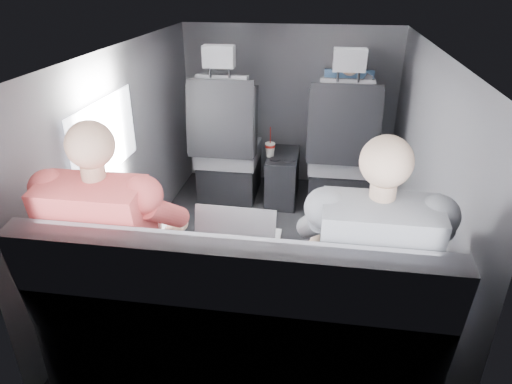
# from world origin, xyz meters

# --- Properties ---
(floor) EXTENTS (2.60, 2.60, 0.00)m
(floor) POSITION_xyz_m (0.00, 0.00, 0.00)
(floor) COLOR black
(floor) RESTS_ON ground
(ceiling) EXTENTS (2.60, 2.60, 0.00)m
(ceiling) POSITION_xyz_m (0.00, 0.00, 1.35)
(ceiling) COLOR #B2B2AD
(ceiling) RESTS_ON panel_back
(panel_left) EXTENTS (0.02, 2.60, 1.35)m
(panel_left) POSITION_xyz_m (-0.90, 0.00, 0.68)
(panel_left) COLOR #56565B
(panel_left) RESTS_ON floor
(panel_right) EXTENTS (0.02, 2.60, 1.35)m
(panel_right) POSITION_xyz_m (0.90, 0.00, 0.68)
(panel_right) COLOR #56565B
(panel_right) RESTS_ON floor
(panel_front) EXTENTS (1.80, 0.02, 1.35)m
(panel_front) POSITION_xyz_m (0.00, 1.30, 0.68)
(panel_front) COLOR #56565B
(panel_front) RESTS_ON floor
(panel_back) EXTENTS (1.80, 0.02, 1.35)m
(panel_back) POSITION_xyz_m (0.00, -1.30, 0.68)
(panel_back) COLOR #56565B
(panel_back) RESTS_ON floor
(side_window) EXTENTS (0.02, 0.75, 0.42)m
(side_window) POSITION_xyz_m (-0.88, -0.30, 0.90)
(side_window) COLOR white
(side_window) RESTS_ON panel_left
(seatbelt) EXTENTS (0.35, 0.11, 0.59)m
(seatbelt) POSITION_xyz_m (0.45, 0.67, 0.80)
(seatbelt) COLOR black
(seatbelt) RESTS_ON front_seat_right
(front_seat_left) EXTENTS (0.52, 0.58, 1.26)m
(front_seat_left) POSITION_xyz_m (-0.45, 0.84, 0.40)
(front_seat_left) COLOR black
(front_seat_left) RESTS_ON floor
(front_seat_right) EXTENTS (0.52, 0.58, 1.26)m
(front_seat_right) POSITION_xyz_m (0.45, 0.84, 0.40)
(front_seat_right) COLOR black
(front_seat_right) RESTS_ON floor
(center_console) EXTENTS (0.24, 0.48, 0.41)m
(center_console) POSITION_xyz_m (0.00, 0.88, 0.20)
(center_console) COLOR black
(center_console) RESTS_ON floor
(rear_bench) EXTENTS (1.60, 0.57, 0.92)m
(rear_bench) POSITION_xyz_m (0.00, -1.06, 0.31)
(rear_bench) COLOR slate
(rear_bench) RESTS_ON floor
(soda_cup) EXTENTS (0.08, 0.08, 0.24)m
(soda_cup) POSITION_xyz_m (-0.10, 0.82, 0.46)
(soda_cup) COLOR white
(soda_cup) RESTS_ON center_console
(laptop_white) EXTENTS (0.34, 0.32, 0.25)m
(laptop_white) POSITION_xyz_m (-0.54, -0.77, 0.63)
(laptop_white) COLOR white
(laptop_white) RESTS_ON passenger_rear_left
(laptop_silver) EXTENTS (0.36, 0.32, 0.25)m
(laptop_silver) POSITION_xyz_m (-0.04, -0.80, 0.63)
(laptop_silver) COLOR #B7B6BB
(laptop_silver) RESTS_ON rear_bench
(laptop_black) EXTENTS (0.43, 0.45, 0.25)m
(laptop_black) POSITION_xyz_m (0.48, -0.79, 0.64)
(laptop_black) COLOR black
(laptop_black) RESTS_ON passenger_rear_right
(passenger_rear_left) EXTENTS (0.52, 0.63, 1.24)m
(passenger_rear_left) POSITION_xyz_m (-0.54, -0.97, 0.64)
(passenger_rear_left) COLOR #35363B
(passenger_rear_left) RESTS_ON rear_bench
(passenger_rear_right) EXTENTS (0.52, 0.63, 1.24)m
(passenger_rear_right) POSITION_xyz_m (0.52, -0.97, 0.64)
(passenger_rear_right) COLOR navy
(passenger_rear_right) RESTS_ON rear_bench
(passenger_front_right) EXTENTS (0.37, 0.37, 0.73)m
(passenger_front_right) POSITION_xyz_m (0.47, 1.10, 0.74)
(passenger_front_right) COLOR navy
(passenger_front_right) RESTS_ON front_seat_right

